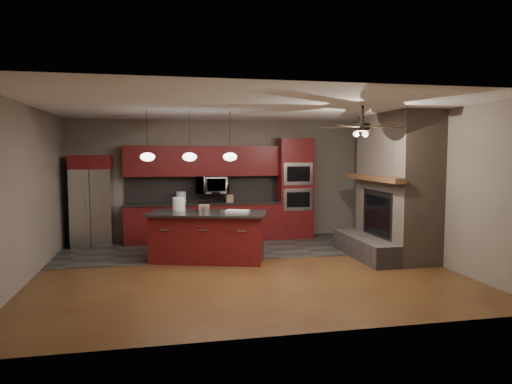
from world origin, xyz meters
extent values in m
plane|color=brown|center=(0.00, 0.00, 0.00)|extent=(7.00, 7.00, 0.00)
cube|color=white|center=(0.00, 0.00, 2.80)|extent=(7.00, 6.00, 0.02)
cube|color=slate|center=(0.00, 3.00, 1.40)|extent=(7.00, 0.02, 2.80)
cube|color=slate|center=(3.50, 0.00, 1.40)|extent=(0.02, 6.00, 2.80)
cube|color=slate|center=(-3.50, 0.00, 1.40)|extent=(0.02, 6.00, 2.80)
cube|color=#373531|center=(0.00, 1.80, 0.01)|extent=(7.00, 2.40, 0.01)
cube|color=#796657|center=(3.10, 0.40, 1.40)|extent=(0.80, 2.00, 2.80)
cube|color=#4F4541|center=(2.45, 0.40, 0.20)|extent=(0.50, 2.00, 0.40)
cube|color=#2D2D30|center=(2.72, 0.40, 0.83)|extent=(0.05, 1.20, 0.95)
cube|color=black|center=(2.70, 0.40, 0.83)|extent=(0.02, 1.00, 0.75)
cube|color=brown|center=(2.60, 0.40, 1.55)|extent=(0.22, 2.10, 0.10)
cube|color=#611411|center=(-0.48, 2.70, 0.43)|extent=(3.55, 0.60, 0.86)
cube|color=black|center=(-0.48, 2.70, 0.88)|extent=(3.59, 0.64, 0.04)
cube|color=black|center=(-0.48, 2.98, 1.20)|extent=(3.55, 0.03, 0.60)
cube|color=#611411|center=(-0.48, 2.83, 1.85)|extent=(3.55, 0.35, 0.70)
cube|color=#611411|center=(1.70, 2.70, 1.19)|extent=(0.80, 0.60, 2.38)
cube|color=silver|center=(1.70, 2.40, 0.95)|extent=(0.70, 0.03, 0.52)
cube|color=black|center=(1.70, 2.38, 0.95)|extent=(0.55, 0.02, 0.35)
cube|color=silver|center=(1.70, 2.40, 1.55)|extent=(0.70, 0.03, 0.52)
cube|color=black|center=(1.70, 2.38, 1.55)|extent=(0.55, 0.02, 0.35)
imported|color=silver|center=(-0.27, 2.75, 1.30)|extent=(0.73, 0.41, 0.50)
cube|color=silver|center=(-2.90, 2.62, 0.84)|extent=(0.84, 0.72, 1.69)
cube|color=#2D2D30|center=(-2.90, 2.26, 0.84)|extent=(0.02, 0.02, 1.67)
cube|color=silver|center=(-3.00, 2.25, 0.90)|extent=(0.03, 0.03, 0.84)
cube|color=silver|center=(-2.80, 2.25, 0.90)|extent=(0.03, 0.03, 0.84)
cube|color=#611411|center=(-2.90, 2.62, 1.84)|extent=(0.84, 0.72, 0.30)
cube|color=#611411|center=(-0.58, 0.75, 0.44)|extent=(2.21, 1.41, 0.88)
cube|color=black|center=(-0.58, 0.75, 0.90)|extent=(2.40, 1.59, 0.04)
cylinder|color=white|center=(-1.09, 1.08, 1.05)|extent=(0.26, 0.26, 0.26)
cylinder|color=silver|center=(-0.62, 0.72, 0.97)|extent=(0.21, 0.21, 0.10)
cube|color=silver|center=(-0.02, 0.64, 0.94)|extent=(0.49, 0.43, 0.04)
cube|color=#8F664A|center=(-0.62, 0.96, 0.98)|extent=(0.22, 0.19, 0.12)
cylinder|color=silver|center=(-0.99, 2.70, 1.03)|extent=(0.23, 0.23, 0.26)
cube|color=#9E7F51|center=(0.14, 2.65, 0.99)|extent=(0.18, 0.16, 0.17)
cylinder|color=black|center=(-1.65, 0.70, 2.41)|extent=(0.01, 0.01, 0.78)
ellipsoid|color=white|center=(-1.65, 0.70, 1.96)|extent=(0.26, 0.26, 0.16)
cylinder|color=black|center=(-0.90, 0.70, 2.41)|extent=(0.01, 0.01, 0.78)
ellipsoid|color=white|center=(-0.90, 0.70, 1.96)|extent=(0.26, 0.26, 0.16)
cylinder|color=black|center=(-0.15, 0.70, 2.41)|extent=(0.01, 0.01, 0.78)
ellipsoid|color=white|center=(-0.15, 0.70, 1.96)|extent=(0.26, 0.26, 0.16)
cylinder|color=black|center=(1.80, -0.80, 2.65)|extent=(0.04, 0.04, 0.30)
cylinder|color=black|center=(1.80, -0.80, 2.45)|extent=(0.24, 0.24, 0.12)
cube|color=black|center=(2.18, -0.80, 2.45)|extent=(0.60, 0.12, 0.01)
cube|color=black|center=(1.92, -0.44, 2.45)|extent=(0.30, 0.61, 0.01)
cube|color=black|center=(1.49, -0.58, 2.45)|extent=(0.56, 0.45, 0.01)
cube|color=black|center=(1.49, -1.02, 2.45)|extent=(0.56, 0.45, 0.01)
cube|color=black|center=(1.92, -1.16, 2.45)|extent=(0.30, 0.61, 0.01)
camera|label=1|loc=(-1.40, -7.76, 2.02)|focal=32.00mm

